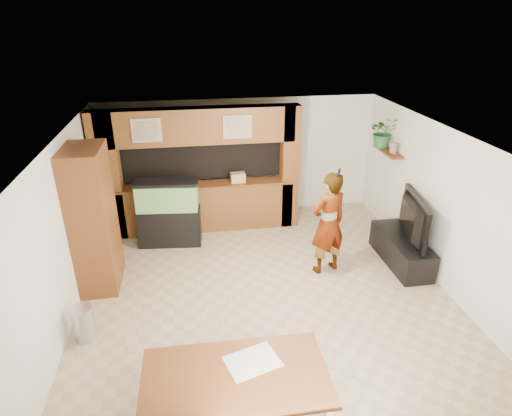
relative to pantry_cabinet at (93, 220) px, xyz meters
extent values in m
plane|color=tan|center=(2.70, -0.75, -1.20)|extent=(6.50, 6.50, 0.00)
plane|color=white|center=(2.70, -0.75, 1.40)|extent=(6.50, 6.50, 0.00)
plane|color=white|center=(2.70, 2.50, 0.10)|extent=(6.00, 0.00, 6.00)
plane|color=white|center=(-0.30, -0.75, 0.10)|extent=(0.00, 6.50, 6.50)
plane|color=white|center=(5.70, -0.75, 0.10)|extent=(0.00, 6.50, 6.50)
cube|color=brown|center=(1.80, 1.70, -0.70)|extent=(3.80, 0.35, 1.00)
cube|color=brown|center=(1.80, 1.70, -0.18)|extent=(3.80, 0.43, 0.04)
cube|color=brown|center=(1.80, 1.70, 1.05)|extent=(3.80, 0.35, 0.70)
cube|color=brown|center=(0.00, 1.70, 0.10)|extent=(0.50, 0.35, 2.60)
cube|color=brown|center=(3.65, 1.70, 0.10)|extent=(0.35, 0.35, 2.60)
cube|color=black|center=(1.80, 2.25, 0.25)|extent=(4.20, 0.45, 0.85)
cube|color=tan|center=(0.85, 1.51, 1.05)|extent=(0.55, 0.03, 0.45)
cube|color=tan|center=(0.85, 1.49, 1.05)|extent=(0.43, 0.01, 0.35)
cube|color=tan|center=(2.55, 1.51, 1.05)|extent=(0.55, 0.03, 0.45)
cube|color=tan|center=(2.55, 1.49, 1.05)|extent=(0.43, 0.01, 0.35)
cylinder|color=black|center=(-0.27, 0.25, 0.70)|extent=(0.04, 0.25, 0.25)
cylinder|color=white|center=(-0.24, 0.25, 0.70)|extent=(0.01, 0.21, 0.21)
cube|color=brown|center=(5.55, 1.20, 0.50)|extent=(0.25, 0.90, 0.04)
cube|color=brown|center=(0.00, 0.00, 0.00)|extent=(0.60, 0.99, 2.41)
cylinder|color=#B2B2B7|center=(-0.03, -1.42, -0.93)|extent=(0.30, 0.30, 0.55)
cube|color=black|center=(1.13, 1.20, -0.83)|extent=(1.21, 0.45, 0.76)
cube|color=#388E54|center=(1.13, 1.20, -0.18)|extent=(1.16, 0.42, 0.53)
cube|color=black|center=(1.13, 1.20, 0.11)|extent=(1.21, 0.45, 0.06)
cube|color=black|center=(5.35, -0.21, -0.95)|extent=(0.57, 1.55, 0.52)
imported|color=black|center=(5.35, -0.21, -0.29)|extent=(0.47, 1.40, 0.80)
cube|color=tan|center=(5.55, 1.02, 0.62)|extent=(0.06, 0.16, 0.21)
imported|color=#29662F|center=(5.52, 1.46, 0.83)|extent=(0.61, 0.55, 0.63)
imported|color=#997253|center=(3.89, -0.23, -0.27)|extent=(0.79, 0.64, 1.87)
cylinder|color=black|center=(3.94, -0.39, 0.72)|extent=(0.04, 0.11, 0.17)
imported|color=brown|center=(1.94, -3.17, -0.85)|extent=(2.04, 1.16, 0.71)
cube|color=silver|center=(2.15, -2.94, -0.49)|extent=(0.68, 0.57, 0.01)
cube|color=tan|center=(2.56, 1.70, -0.07)|extent=(0.31, 0.22, 0.19)
camera|label=1|loc=(1.61, -6.51, 3.09)|focal=30.00mm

